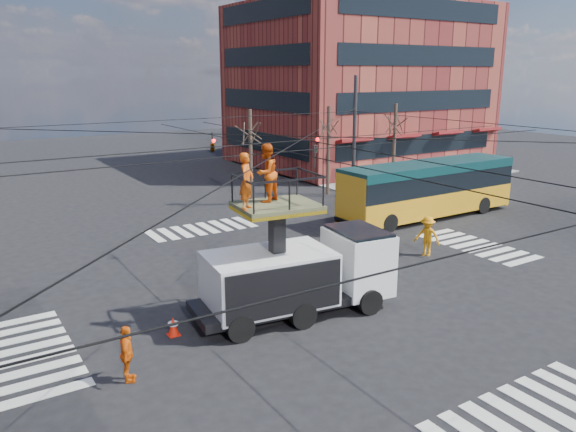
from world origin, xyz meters
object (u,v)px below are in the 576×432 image
at_px(city_bus, 428,188).
at_px(worker_ground, 127,354).
at_px(utility_truck, 298,259).
at_px(traffic_cone, 173,326).
at_px(flagger, 427,236).

bearing_deg(city_bus, worker_ground, -157.46).
bearing_deg(utility_truck, traffic_cone, 178.10).
bearing_deg(utility_truck, city_bus, 34.57).
xyz_separation_m(utility_truck, city_bus, (13.70, 7.16, -0.26)).
bearing_deg(city_bus, flagger, -136.26).
distance_m(utility_truck, flagger, 8.79).
bearing_deg(worker_ground, utility_truck, -58.50).
relative_size(utility_truck, flagger, 3.91).
xyz_separation_m(city_bus, worker_ground, (-20.09, -8.44, -0.91)).
distance_m(utility_truck, worker_ground, 6.62).
distance_m(utility_truck, traffic_cone, 4.69).
height_order(utility_truck, city_bus, utility_truck).
distance_m(worker_ground, flagger, 15.24).
height_order(traffic_cone, worker_ground, worker_ground).
xyz_separation_m(city_bus, flagger, (-5.23, -5.05, -0.80)).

